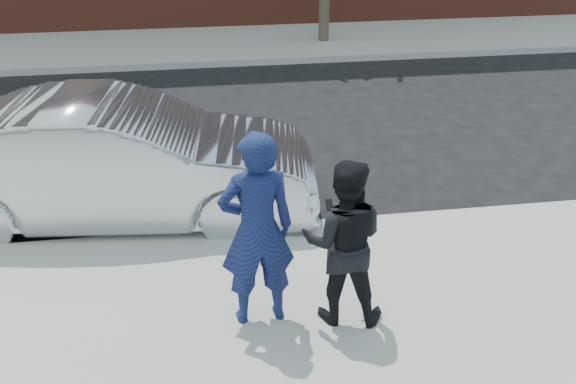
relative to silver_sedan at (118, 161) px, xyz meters
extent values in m
plane|color=black|center=(-0.04, -2.30, -0.82)|extent=(100.00, 100.00, 0.00)
cube|color=#98958F|center=(-0.04, -2.55, -0.74)|extent=(50.00, 3.50, 0.15)
cube|color=#999691|center=(-0.04, -0.75, -0.74)|extent=(50.00, 0.10, 0.15)
cube|color=#98958F|center=(-0.04, 8.95, -0.74)|extent=(50.00, 3.50, 0.15)
cube|color=#999691|center=(-0.04, 7.15, -0.74)|extent=(50.00, 0.10, 0.15)
imported|color=#B7BABF|center=(0.00, 0.00, 0.00)|extent=(5.13, 2.26, 1.64)
imported|color=navy|center=(1.46, -2.59, 0.31)|extent=(0.75, 0.53, 1.97)
cube|color=black|center=(1.39, -2.38, 0.57)|extent=(0.08, 0.13, 0.08)
imported|color=black|center=(2.27, -2.70, 0.17)|extent=(0.94, 0.81, 1.67)
cube|color=black|center=(2.17, -2.49, 0.47)|extent=(0.08, 0.14, 0.06)
camera|label=1|loc=(0.89, -8.02, 3.38)|focal=42.00mm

